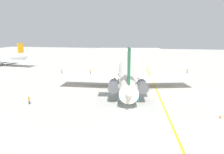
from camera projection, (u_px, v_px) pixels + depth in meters
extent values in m
plane|color=#B7B5AD|center=(176.00, 95.00, 55.59)|extent=(299.00, 299.00, 0.00)
cylinder|color=silver|center=(126.00, 76.00, 62.03)|extent=(36.99, 9.80, 3.93)
cone|color=silver|center=(125.00, 66.00, 80.07)|extent=(4.65, 4.38, 3.77)
cone|color=silver|center=(129.00, 93.00, 43.93)|extent=(6.19, 4.22, 3.34)
cube|color=teal|center=(126.00, 79.00, 62.21)|extent=(36.19, 9.75, 0.86)
cube|color=silver|center=(90.00, 78.00, 63.31)|extent=(7.06, 16.69, 0.39)
cube|color=silver|center=(163.00, 78.00, 62.63)|extent=(10.23, 17.41, 0.39)
cylinder|color=#515156|center=(114.00, 86.00, 49.65)|extent=(5.21, 3.04, 2.28)
cube|color=silver|center=(117.00, 86.00, 49.63)|extent=(3.11, 1.71, 0.47)
cylinder|color=#515156|center=(142.00, 86.00, 49.44)|extent=(5.21, 3.04, 2.28)
cube|color=silver|center=(139.00, 86.00, 49.47)|extent=(3.11, 1.71, 0.47)
cube|color=#195133|center=(129.00, 65.00, 45.31)|extent=(5.31, 1.24, 6.96)
cube|color=silver|center=(113.00, 49.00, 44.38)|extent=(4.56, 6.25, 0.28)
cube|color=silver|center=(145.00, 49.00, 44.17)|extent=(4.56, 6.25, 0.28)
cylinder|color=black|center=(125.00, 75.00, 73.41)|extent=(0.43, 0.43, 2.98)
cylinder|color=black|center=(115.00, 83.00, 61.29)|extent=(0.43, 0.43, 2.98)
cylinder|color=black|center=(138.00, 84.00, 61.08)|extent=(0.43, 0.43, 2.98)
cylinder|color=silver|center=(2.00, 60.00, 101.97)|extent=(30.54, 7.00, 3.63)
cube|color=silver|center=(18.00, 61.00, 99.45)|extent=(6.79, 14.35, 0.44)
cube|color=orange|center=(21.00, 48.00, 113.11)|extent=(3.97, 0.80, 4.94)
cylinder|color=black|center=(2.00, 63.00, 102.28)|extent=(0.44, 0.44, 2.44)
cylinder|color=black|center=(62.00, 72.00, 83.80)|extent=(0.11, 0.11, 0.86)
cylinder|color=black|center=(62.00, 72.00, 83.94)|extent=(0.11, 0.11, 0.86)
cylinder|color=gray|center=(62.00, 70.00, 83.72)|extent=(0.29, 0.29, 0.68)
sphere|color=#DBB28E|center=(62.00, 69.00, 83.62)|extent=(0.27, 0.27, 0.27)
cylinder|color=gray|center=(61.00, 70.00, 83.53)|extent=(0.08, 0.08, 0.58)
cylinder|color=gray|center=(62.00, 70.00, 83.89)|extent=(0.08, 0.08, 0.58)
cylinder|color=black|center=(90.00, 73.00, 83.13)|extent=(0.10, 0.10, 0.79)
cylinder|color=black|center=(91.00, 73.00, 83.25)|extent=(0.10, 0.10, 0.79)
cylinder|color=orange|center=(91.00, 71.00, 83.05)|extent=(0.27, 0.27, 0.63)
sphere|color=tan|center=(91.00, 70.00, 82.96)|extent=(0.25, 0.25, 0.25)
cylinder|color=orange|center=(90.00, 71.00, 82.90)|extent=(0.07, 0.07, 0.53)
cylinder|color=orange|center=(91.00, 71.00, 83.19)|extent=(0.07, 0.07, 0.53)
cylinder|color=black|center=(187.00, 72.00, 83.76)|extent=(0.10, 0.10, 0.84)
cylinder|color=black|center=(187.00, 72.00, 83.67)|extent=(0.10, 0.10, 0.84)
cylinder|color=orange|center=(187.00, 70.00, 83.56)|extent=(0.28, 0.28, 0.67)
sphere|color=tan|center=(187.00, 69.00, 83.47)|extent=(0.26, 0.26, 0.26)
cylinder|color=orange|center=(187.00, 70.00, 83.67)|extent=(0.08, 0.08, 0.57)
cylinder|color=orange|center=(188.00, 70.00, 83.44)|extent=(0.08, 0.08, 0.57)
cylinder|color=black|center=(29.00, 102.00, 48.30)|extent=(0.11, 0.11, 0.86)
cylinder|color=black|center=(29.00, 102.00, 48.43)|extent=(0.11, 0.11, 0.86)
cylinder|color=orange|center=(29.00, 99.00, 48.21)|extent=(0.29, 0.29, 0.68)
sphere|color=#DBB28E|center=(29.00, 97.00, 48.12)|extent=(0.27, 0.27, 0.27)
cylinder|color=orange|center=(28.00, 99.00, 48.04)|extent=(0.08, 0.08, 0.58)
cylinder|color=orange|center=(30.00, 99.00, 48.37)|extent=(0.08, 0.08, 0.58)
cone|color=#EA590F|center=(220.00, 117.00, 40.73)|extent=(0.40, 0.40, 0.55)
cube|color=gold|center=(156.00, 89.00, 61.13)|extent=(77.63, 9.25, 0.01)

